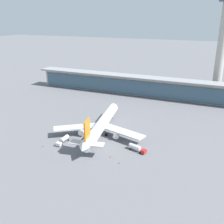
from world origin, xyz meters
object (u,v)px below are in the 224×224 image
safety_cone_charlie (88,151)px  safety_cone_alpha (43,146)px  control_tower (223,38)px  safety_cone_echo (110,157)px  safety_cone_bravo (119,163)px  safety_cone_delta (75,147)px  service_truck_under_wing_white (63,140)px  airliner_on_stand (101,125)px  service_truck_mid_apron_grey (103,124)px  service_truck_near_nose_red (137,148)px

safety_cone_charlie → safety_cone_alpha: bearing=-168.1°
control_tower → safety_cone_charlie: bearing=-112.7°
safety_cone_echo → safety_cone_charlie: bearing=175.7°
safety_cone_bravo → safety_cone_echo: bearing=148.9°
safety_cone_charlie → safety_cone_delta: 7.71m
service_truck_under_wing_white → safety_cone_charlie: 15.39m
airliner_on_stand → service_truck_mid_apron_grey: bearing=112.6°
service_truck_mid_apron_grey → safety_cone_echo: 36.17m
service_truck_under_wing_white → service_truck_mid_apron_grey: (7.99, 27.76, -0.83)m
service_truck_under_wing_white → safety_cone_alpha: bearing=-134.4°
control_tower → safety_cone_alpha: control_tower is taller
safety_cone_charlie → safety_cone_delta: bearing=174.6°
safety_cone_echo → airliner_on_stand: bearing=125.1°
airliner_on_stand → service_truck_under_wing_white: (-12.59, -16.70, -3.54)m
service_truck_near_nose_red → service_truck_mid_apron_grey: bearing=142.5°
safety_cone_bravo → safety_cone_charlie: 17.40m
control_tower → safety_cone_bravo: bearing=-104.7°
safety_cone_bravo → safety_cone_echo: 6.36m
service_truck_mid_apron_grey → safety_cone_alpha: service_truck_mid_apron_grey is taller
safety_cone_alpha → safety_cone_echo: size_ratio=1.00×
airliner_on_stand → service_truck_near_nose_red: airliner_on_stand is taller
safety_cone_alpha → safety_cone_charlie: size_ratio=1.00×
safety_cone_bravo → service_truck_near_nose_red: bearing=75.3°
airliner_on_stand → safety_cone_echo: (14.01, -19.96, -4.93)m
safety_cone_delta → safety_cone_bravo: bearing=-11.2°
safety_cone_charlie → safety_cone_bravo: bearing=-13.8°
service_truck_under_wing_white → control_tower: 135.60m
service_truck_mid_apron_grey → control_tower: bearing=56.9°
service_truck_mid_apron_grey → safety_cone_echo: size_ratio=4.56×
safety_cone_alpha → service_truck_near_nose_red: bearing=17.9°
safety_cone_charlie → safety_cone_echo: size_ratio=1.00×
airliner_on_stand → safety_cone_delta: (-5.12, -18.37, -4.93)m
control_tower → safety_cone_bravo: 130.36m
safety_cone_alpha → service_truck_under_wing_white: bearing=45.6°
safety_cone_echo → safety_cone_bravo: bearing=-31.1°
service_truck_mid_apron_grey → safety_cone_delta: (-0.53, -29.42, -0.56)m
safety_cone_delta → safety_cone_charlie: bearing=-5.4°
service_truck_under_wing_white → safety_cone_alpha: service_truck_under_wing_white is taller
safety_cone_bravo → safety_cone_echo: same height
control_tower → safety_cone_echo: bearing=-107.6°
service_truck_near_nose_red → service_truck_mid_apron_grey: size_ratio=2.78×
airliner_on_stand → safety_cone_echo: bearing=-54.9°
control_tower → safety_cone_echo: size_ratio=114.26×
service_truck_mid_apron_grey → safety_cone_bravo: bearing=-55.0°
airliner_on_stand → control_tower: size_ratio=0.78×
airliner_on_stand → safety_cone_echo: size_ratio=89.08×
airliner_on_stand → control_tower: 114.86m
control_tower → service_truck_mid_apron_grey: bearing=-123.1°
airliner_on_stand → safety_cone_delta: size_ratio=89.08×
service_truck_near_nose_red → control_tower: 117.07m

